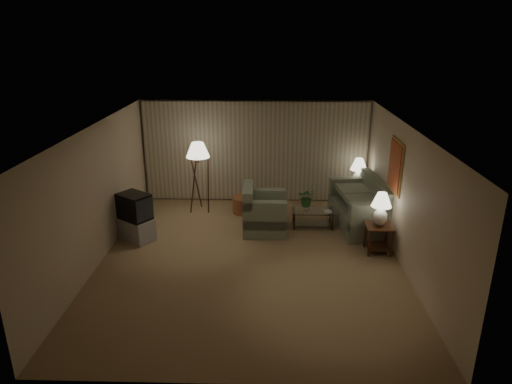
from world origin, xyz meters
TOP-DOWN VIEW (x-y plane):
  - ground at (0.00, 0.00)m, footprint 7.00×7.00m
  - room_shell at (0.02, 1.51)m, footprint 6.04×7.02m
  - sofa at (2.50, 1.74)m, footprint 2.24×1.46m
  - armchair at (0.28, 1.38)m, footprint 1.04×0.99m
  - side_table_near at (2.65, 0.39)m, footprint 0.54×0.54m
  - side_table_far at (2.65, 2.90)m, footprint 0.45×0.38m
  - table_lamp_near at (2.65, 0.39)m, footprint 0.41×0.41m
  - table_lamp_far at (2.65, 2.90)m, footprint 0.42×0.42m
  - coffee_table at (1.40, 1.64)m, footprint 1.02×0.56m
  - tv_cabinet at (-2.55, 0.83)m, footprint 1.22×1.20m
  - crt_tv at (-2.55, 0.83)m, footprint 1.12×1.11m
  - floor_lamp at (-1.39, 2.57)m, footprint 0.58×0.58m
  - ottoman at (-0.24, 2.49)m, footprint 0.80×0.80m
  - vase at (1.25, 1.64)m, footprint 0.18×0.18m
  - flowers at (1.25, 1.64)m, footprint 0.47×0.43m
  - book at (1.65, 1.54)m, footprint 0.18×0.24m

SIDE VIEW (x-z plane):
  - ground at x=0.00m, z-range 0.00..0.00m
  - ottoman at x=-0.24m, z-range 0.00..0.41m
  - tv_cabinet at x=-2.55m, z-range 0.00..0.50m
  - coffee_table at x=1.40m, z-range 0.07..0.48m
  - side_table_far at x=2.65m, z-range 0.09..0.69m
  - side_table_near at x=2.65m, z-range 0.11..0.71m
  - book at x=1.65m, z-range 0.41..0.43m
  - armchair at x=0.28m, z-range 0.00..0.86m
  - sofa at x=2.50m, z-range 0.00..0.90m
  - vase at x=1.25m, z-range 0.42..0.58m
  - crt_tv at x=-2.55m, z-range 0.50..1.07m
  - flowers at x=1.25m, z-range 0.58..1.03m
  - floor_lamp at x=-1.39m, z-range 0.04..1.84m
  - table_lamp_near at x=2.65m, z-range 0.66..1.37m
  - table_lamp_far at x=2.65m, z-range 0.67..1.40m
  - room_shell at x=0.02m, z-range 0.39..3.11m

